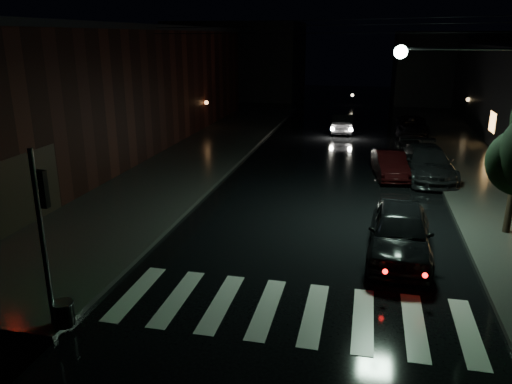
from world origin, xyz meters
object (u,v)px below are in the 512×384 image
Objects in this scene: parked_car_d at (411,126)px; oncoming_car at (343,123)px; parked_car_c at (426,163)px; parked_car_b at (390,165)px; parked_car_a at (400,232)px.

oncoming_car is (-4.71, -0.23, 0.02)m from parked_car_d.
parked_car_c is at bearing 110.97° from oncoming_car.
oncoming_car is at bearing -176.63° from parked_car_d.
oncoming_car is (-2.91, 11.38, 0.03)m from parked_car_b.
parked_car_b is (0.00, 9.31, -0.16)m from parked_car_a.
parked_car_d is (0.10, 11.39, -0.12)m from parked_car_c.
parked_car_b is at bearing -98.26° from parked_car_d.
parked_car_d reaches higher than parked_car_b.
oncoming_car is (-4.61, 11.16, -0.10)m from parked_car_c.
parked_car_a is 20.89m from oncoming_car.
parked_car_a is 1.16× the size of oncoming_car.
parked_car_d is 4.72m from oncoming_car.
parked_car_a reaches higher than parked_car_d.
parked_car_c is (1.70, 9.52, -0.03)m from parked_car_a.
oncoming_car is at bearing 106.07° from parked_car_c.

